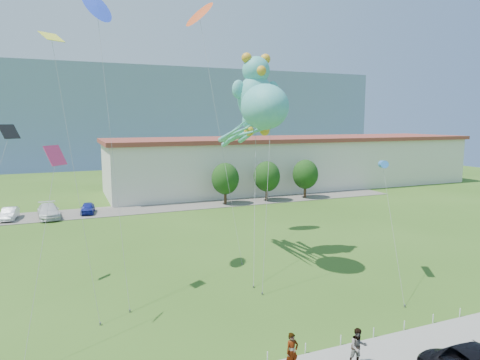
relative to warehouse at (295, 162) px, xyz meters
name	(u,v)px	position (x,y,z in m)	size (l,w,h in m)	color
ground	(274,344)	(-26.00, -44.00, -4.12)	(160.00, 160.00, 0.00)	#335919
parking_strip	(147,209)	(-26.00, -9.00, -4.09)	(70.00, 6.00, 0.06)	#59544C
hill_ridge	(96,115)	(-26.00, 76.00, 8.38)	(160.00, 50.00, 25.00)	#73909F
warehouse	(295,162)	(0.00, 0.00, 0.00)	(61.00, 15.00, 8.20)	beige
rope_fence	(287,352)	(-26.00, -45.30, -3.87)	(26.05, 0.05, 0.50)	white
tree_near	(225,179)	(-16.00, -10.00, -0.74)	(3.60, 3.60, 5.47)	#3F2B19
tree_mid	(267,176)	(-10.00, -10.00, -0.74)	(3.60, 3.60, 5.47)	#3F2B19
tree_far	(305,174)	(-4.00, -10.00, -0.74)	(3.60, 3.60, 5.47)	#3F2B19
pedestrian_left	(292,352)	(-26.34, -46.39, -3.18)	(0.61, 0.40, 1.69)	gray
pedestrian_right	(358,347)	(-23.43, -47.16, -3.17)	(0.83, 0.64, 1.70)	gray
parked_car_silver	(9,214)	(-41.15, -9.30, -3.41)	(1.38, 3.97, 1.31)	silver
parked_car_white	(48,211)	(-37.18, -9.97, -3.30)	(2.14, 5.27, 1.53)	silver
parked_car_blue	(88,208)	(-33.00, -9.18, -3.44)	(1.46, 3.64, 1.24)	navy
octopus_kite	(258,117)	(-22.27, -33.74, 7.07)	(3.35, 10.10, 13.42)	teal
teddy_bear_kite	(256,92)	(-21.25, -31.17, 8.93)	(4.79, 7.23, 15.99)	teal
small_kite_cyan	(383,165)	(-15.21, -38.75, 3.81)	(2.08, 5.65, 8.43)	#337FE6
small_kite_pink	(52,175)	(-35.71, -38.81, 4.15)	(2.48, 4.66, 9.64)	#DE3160
small_kite_blue	(97,13)	(-32.64, -31.23, 13.74)	(1.80, 7.37, 19.01)	blue
small_kite_yellow	(58,73)	(-35.22, -34.83, 9.47)	(2.33, 5.16, 16.09)	#E8EF38
small_kite_black	(3,151)	(-38.63, -31.53, 4.94)	(3.59, 7.33, 10.66)	black
small_kite_orange	(200,20)	(-23.38, -23.85, 15.58)	(1.80, 9.78, 20.96)	#D94918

